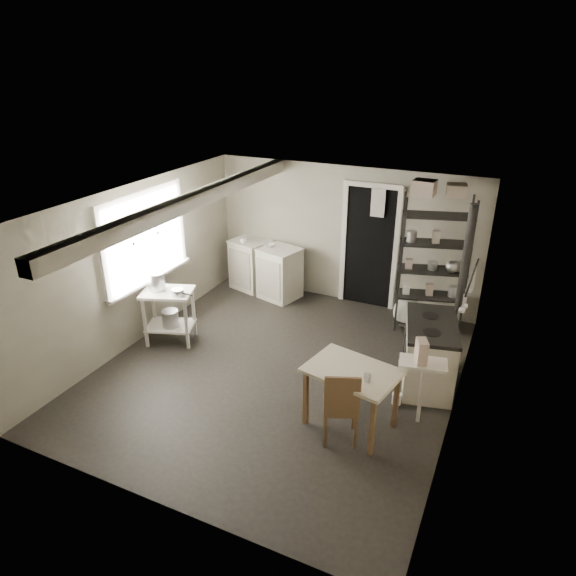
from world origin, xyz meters
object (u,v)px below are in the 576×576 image
at_px(prep_table, 170,317).
at_px(chair, 341,401).
at_px(stove, 429,353).
at_px(stockpot, 157,281).
at_px(shelf_rack, 432,271).
at_px(work_table, 351,397).
at_px(base_cabinets, 265,268).
at_px(flour_sack, 407,313).

relative_size(prep_table, chair, 0.89).
bearing_deg(prep_table, chair, -17.72).
height_order(stove, chair, chair).
bearing_deg(prep_table, stove, 8.10).
distance_m(prep_table, stockpot, 0.56).
relative_size(shelf_rack, work_table, 2.12).
xyz_separation_m(base_cabinets, stove, (3.16, -1.61, -0.02)).
bearing_deg(chair, stockpot, 141.82).
relative_size(base_cabinets, stove, 1.24).
xyz_separation_m(prep_table, base_cabinets, (0.47, 2.13, 0.06)).
xyz_separation_m(stove, work_table, (-0.62, -1.23, -0.06)).
height_order(work_table, flour_sack, work_table).
relative_size(prep_table, work_table, 0.82).
height_order(stove, work_table, stove).
relative_size(stove, flour_sack, 2.17).
bearing_deg(flour_sack, work_table, -90.97).
height_order(prep_table, chair, chair).
bearing_deg(base_cabinets, work_table, -33.42).
xyz_separation_m(stove, flour_sack, (-0.58, 1.38, -0.20)).
relative_size(prep_table, stove, 0.74).
bearing_deg(work_table, shelf_rack, 83.12).
relative_size(shelf_rack, chair, 2.29).
bearing_deg(flour_sack, stove, -67.10).
height_order(prep_table, base_cabinets, base_cabinets).
distance_m(stockpot, flour_sack, 3.80).
distance_m(base_cabinets, chair, 3.97).
distance_m(chair, flour_sack, 2.85).
xyz_separation_m(work_table, flour_sack, (0.04, 2.60, -0.14)).
relative_size(stove, work_table, 1.11).
bearing_deg(stove, base_cabinets, 140.17).
bearing_deg(shelf_rack, stockpot, -166.17).
distance_m(work_table, chair, 0.27).
bearing_deg(work_table, stove, 62.97).
xyz_separation_m(chair, flour_sack, (0.08, 2.84, -0.24)).
xyz_separation_m(shelf_rack, stove, (0.30, -1.48, -0.51)).
height_order(stockpot, shelf_rack, shelf_rack).
bearing_deg(shelf_rack, prep_table, -165.14).
bearing_deg(stockpot, shelf_rack, 29.88).
relative_size(stockpot, stove, 0.24).
bearing_deg(stove, work_table, -129.89).
relative_size(base_cabinets, flour_sack, 2.70).
relative_size(base_cabinets, chair, 1.50).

